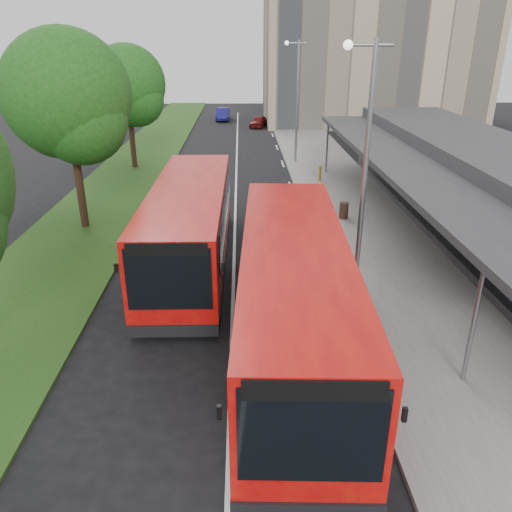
{
  "coord_description": "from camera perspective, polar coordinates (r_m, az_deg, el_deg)",
  "views": [
    {
      "loc": [
        0.33,
        -13.24,
        8.04
      ],
      "look_at": [
        0.79,
        1.92,
        1.5
      ],
      "focal_mm": 35.0,
      "sensor_mm": 36.0,
      "label": 1
    }
  ],
  "objects": [
    {
      "name": "grass_verge",
      "position": [
        34.96,
        -13.97,
        9.43
      ],
      "size": [
        5.0,
        80.0,
        0.1
      ],
      "primitive_type": "cube",
      "color": "#1F4315",
      "rests_on": "ground"
    },
    {
      "name": "bus_second",
      "position": [
        19.07,
        -7.53,
        3.44
      ],
      "size": [
        3.03,
        11.18,
        3.15
      ],
      "rotation": [
        0.0,
        0.0,
        -0.01
      ],
      "color": "red",
      "rests_on": "ground"
    },
    {
      "name": "lane_centre_line",
      "position": [
        29.36,
        -2.32,
        7.42
      ],
      "size": [
        0.12,
        70.0,
        0.01
      ],
      "primitive_type": "cube",
      "color": "silver",
      "rests_on": "ground"
    },
    {
      "name": "car_far",
      "position": [
        57.34,
        -3.79,
        15.87
      ],
      "size": [
        1.5,
        4.03,
        1.32
      ],
      "primitive_type": "imported",
      "rotation": [
        0.0,
        0.0,
        -0.03
      ],
      "color": "navy",
      "rests_on": "ground"
    },
    {
      "name": "lamp_post_near",
      "position": [
        16.05,
        12.18,
        10.86
      ],
      "size": [
        1.44,
        0.28,
        8.0
      ],
      "color": "gray",
      "rests_on": "pavement"
    },
    {
      "name": "ground",
      "position": [
        15.49,
        -2.72,
        -7.97
      ],
      "size": [
        120.0,
        120.0,
        0.0
      ],
      "primitive_type": "plane",
      "color": "black",
      "rests_on": "ground"
    },
    {
      "name": "station_building",
      "position": [
        24.45,
        24.04,
        7.1
      ],
      "size": [
        7.7,
        26.0,
        4.0
      ],
      "color": "#2D2D2F",
      "rests_on": "ground"
    },
    {
      "name": "pavement",
      "position": [
        34.65,
        7.86,
        9.81
      ],
      "size": [
        5.0,
        80.0,
        0.15
      ],
      "primitive_type": "cube",
      "color": "slate",
      "rests_on": "ground"
    },
    {
      "name": "car_near",
      "position": [
        52.47,
        0.3,
        15.12
      ],
      "size": [
        2.17,
        3.53,
        1.12
      ],
      "primitive_type": "imported",
      "rotation": [
        0.0,
        0.0,
        -0.28
      ],
      "color": "#61110D",
      "rests_on": "ground"
    },
    {
      "name": "tree_mid",
      "position": [
        23.59,
        -20.68,
        16.02
      ],
      "size": [
        5.41,
        5.41,
        8.7
      ],
      "color": "#311E13",
      "rests_on": "ground"
    },
    {
      "name": "kerb_dashes",
      "position": [
        33.36,
        3.48,
        9.34
      ],
      "size": [
        0.12,
        56.0,
        0.01
      ],
      "color": "silver",
      "rests_on": "ground"
    },
    {
      "name": "bus_main",
      "position": [
        13.64,
        4.31,
        -4.56
      ],
      "size": [
        3.5,
        11.68,
        3.27
      ],
      "rotation": [
        0.0,
        0.0,
        -0.05
      ],
      "color": "red",
      "rests_on": "ground"
    },
    {
      "name": "bollard",
      "position": [
        31.24,
        7.32,
        9.34
      ],
      "size": [
        0.15,
        0.15,
        0.89
      ],
      "primitive_type": "cylinder",
      "rotation": [
        0.0,
        0.0,
        0.07
      ],
      "color": "#D8B90B",
      "rests_on": "pavement"
    },
    {
      "name": "lamp_post_far",
      "position": [
        35.6,
        4.61,
        17.89
      ],
      "size": [
        1.44,
        0.28,
        8.0
      ],
      "color": "gray",
      "rests_on": "pavement"
    },
    {
      "name": "tree_far",
      "position": [
        35.19,
        -14.48,
        17.96
      ],
      "size": [
        4.99,
        4.99,
        8.01
      ],
      "color": "#311E13",
      "rests_on": "ground"
    },
    {
      "name": "office_block",
      "position": [
        56.91,
        13.32,
        23.73
      ],
      "size": [
        22.0,
        12.0,
        18.0
      ],
      "primitive_type": "cube",
      "color": "tan",
      "rests_on": "ground"
    },
    {
      "name": "litter_bin",
      "position": [
        24.53,
        10.0,
        5.16
      ],
      "size": [
        0.55,
        0.55,
        0.78
      ],
      "primitive_type": "cylinder",
      "rotation": [
        0.0,
        0.0,
        0.34
      ],
      "color": "#351F15",
      "rests_on": "pavement"
    }
  ]
}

